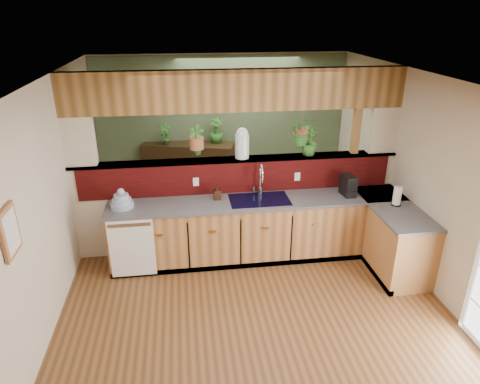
{
  "coord_description": "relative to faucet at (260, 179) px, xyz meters",
  "views": [
    {
      "loc": [
        -0.75,
        -4.29,
        3.32
      ],
      "look_at": [
        -0.06,
        0.7,
        1.15
      ],
      "focal_mm": 32.0,
      "sensor_mm": 36.0,
      "label": 1
    }
  ],
  "objects": [
    {
      "name": "ground",
      "position": [
        -0.29,
        -1.13,
        -1.15
      ],
      "size": [
        4.6,
        7.0,
        0.01
      ],
      "primitive_type": "cube",
      "color": "brown",
      "rests_on": "ground"
    },
    {
      "name": "ceiling",
      "position": [
        -0.29,
        -1.13,
        1.45
      ],
      "size": [
        4.6,
        7.0,
        0.01
      ],
      "primitive_type": "cube",
      "color": "brown",
      "rests_on": "ground"
    },
    {
      "name": "wall_back",
      "position": [
        -0.29,
        2.37,
        0.15
      ],
      "size": [
        4.6,
        0.02,
        2.6
      ],
      "primitive_type": "cube",
      "color": "beige",
      "rests_on": "ground"
    },
    {
      "name": "wall_left",
      "position": [
        -2.59,
        -1.13,
        0.15
      ],
      "size": [
        0.02,
        7.0,
        2.6
      ],
      "primitive_type": "cube",
      "color": "beige",
      "rests_on": "ground"
    },
    {
      "name": "wall_right",
      "position": [
        2.01,
        -1.13,
        0.15
      ],
      "size": [
        0.02,
        7.0,
        2.6
      ],
      "primitive_type": "cube",
      "color": "beige",
      "rests_on": "ground"
    },
    {
      "name": "pass_through_partition",
      "position": [
        -0.26,
        0.22,
        0.04
      ],
      "size": [
        4.6,
        0.21,
        2.6
      ],
      "color": "beige",
      "rests_on": "ground"
    },
    {
      "name": "pass_through_ledge",
      "position": [
        -0.29,
        0.22,
        0.22
      ],
      "size": [
        4.6,
        0.21,
        0.04
      ],
      "primitive_type": "cube",
      "color": "brown",
      "rests_on": "ground"
    },
    {
      "name": "header_beam",
      "position": [
        -0.29,
        0.22,
        1.18
      ],
      "size": [
        4.6,
        0.15,
        0.55
      ],
      "primitive_type": "cube",
      "color": "brown",
      "rests_on": "ground"
    },
    {
      "name": "sage_backwall",
      "position": [
        -0.29,
        2.35,
        0.15
      ],
      "size": [
        4.55,
        0.02,
        2.55
      ],
      "primitive_type": "cube",
      "color": "#4B6041",
      "rests_on": "ground"
    },
    {
      "name": "countertop",
      "position": [
        0.55,
        -0.26,
        -0.7
      ],
      "size": [
        4.14,
        1.52,
        0.9
      ],
      "color": "#966133",
      "rests_on": "ground"
    },
    {
      "name": "dishwasher",
      "position": [
        -1.77,
        -0.47,
        -0.69
      ],
      "size": [
        0.58,
        0.03,
        0.82
      ],
      "color": "white",
      "rests_on": "ground"
    },
    {
      "name": "navy_sink",
      "position": [
        -0.04,
        -0.16,
        -0.33
      ],
      "size": [
        0.82,
        0.5,
        0.18
      ],
      "color": "black",
      "rests_on": "countertop"
    },
    {
      "name": "framed_print",
      "position": [
        -2.56,
        -1.93,
        0.4
      ],
      "size": [
        0.04,
        0.35,
        0.45
      ],
      "color": "#966133",
      "rests_on": "wall_left"
    },
    {
      "name": "faucet",
      "position": [
        0.0,
        0.0,
        0.0
      ],
      "size": [
        0.2,
        0.2,
        0.46
      ],
      "color": "#B7B7B2",
      "rests_on": "countertop"
    },
    {
      "name": "dish_stack",
      "position": [
        -1.88,
        -0.14,
        -0.16
      ],
      "size": [
        0.31,
        0.31,
        0.27
      ],
      "color": "#94A5C0",
      "rests_on": "countertop"
    },
    {
      "name": "soap_dispenser",
      "position": [
        -0.61,
        -0.06,
        -0.14
      ],
      "size": [
        0.1,
        0.1,
        0.21
      ],
      "primitive_type": "imported",
      "rotation": [
        0.0,
        0.0,
        0.1
      ],
      "color": "#3C2216",
      "rests_on": "countertop"
    },
    {
      "name": "coffee_maker",
      "position": [
        1.22,
        -0.18,
        -0.11
      ],
      "size": [
        0.15,
        0.26,
        0.29
      ],
      "rotation": [
        0.0,
        0.0,
        0.1
      ],
      "color": "black",
      "rests_on": "countertop"
    },
    {
      "name": "paper_towel",
      "position": [
        1.74,
        -0.58,
        -0.12
      ],
      "size": [
        0.13,
        0.13,
        0.27
      ],
      "color": "black",
      "rests_on": "countertop"
    },
    {
      "name": "glass_jar",
      "position": [
        -0.23,
        0.22,
        0.46
      ],
      "size": [
        0.19,
        0.19,
        0.43
      ],
      "color": "silver",
      "rests_on": "pass_through_ledge"
    },
    {
      "name": "ledge_plant_right",
      "position": [
        0.73,
        0.22,
        0.45
      ],
      "size": [
        0.31,
        0.31,
        0.42
      ],
      "primitive_type": "imported",
      "rotation": [
        0.0,
        0.0,
        0.43
      ],
      "color": "#2C6322",
      "rests_on": "pass_through_ledge"
    },
    {
      "name": "hanging_plant_a",
      "position": [
        -0.85,
        0.22,
        0.65
      ],
      "size": [
        0.25,
        0.2,
        0.54
      ],
      "color": "brown",
      "rests_on": "header_beam"
    },
    {
      "name": "hanging_plant_b",
      "position": [
        0.62,
        0.22,
        0.76
      ],
      "size": [
        0.38,
        0.34,
        0.51
      ],
      "color": "brown",
      "rests_on": "header_beam"
    },
    {
      "name": "shelving_console",
      "position": [
        -0.95,
        2.12,
        -0.65
      ],
      "size": [
        1.72,
        0.86,
        1.11
      ],
      "primitive_type": "cube",
      "rotation": [
        0.0,
        0.0,
        -0.26
      ],
      "color": "black",
      "rests_on": "ground"
    },
    {
      "name": "shelf_plant_a",
      "position": [
        -1.34,
        2.12,
        0.1
      ],
      "size": [
        0.22,
        0.16,
        0.39
      ],
      "primitive_type": "imported",
      "rotation": [
        0.0,
        0.0,
        -0.08
      ],
      "color": "#2C6322",
      "rests_on": "shelving_console"
    },
    {
      "name": "shelf_plant_b",
      "position": [
        -0.43,
        2.12,
        0.13
      ],
      "size": [
        0.26,
        0.26,
        0.45
      ],
      "primitive_type": "imported",
      "rotation": [
        0.0,
        0.0,
        -0.02
      ],
      "color": "#2C6322",
      "rests_on": "shelving_console"
    },
    {
      "name": "floor_plant",
      "position": [
        0.49,
        1.29,
        -0.79
      ],
      "size": [
        0.66,
        0.58,
        0.71
      ],
      "primitive_type": "imported",
      "rotation": [
        0.0,
        0.0,
        -0.04
      ],
      "color": "#2C6322",
      "rests_on": "ground"
    }
  ]
}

